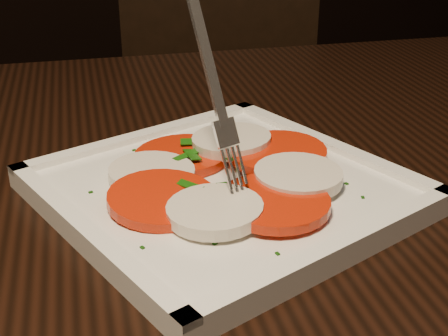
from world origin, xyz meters
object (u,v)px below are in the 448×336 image
at_px(plate, 224,191).
at_px(chair, 220,119).
at_px(table, 277,234).
at_px(fork, 204,73).

bearing_deg(plate, chair, 75.02).
xyz_separation_m(table, plate, (-0.08, -0.08, 0.11)).
relative_size(chair, plate, 3.34).
bearing_deg(chair, plate, -89.71).
height_order(table, fork, fork).
relative_size(table, chair, 1.32).
bearing_deg(fork, chair, 52.46).
height_order(chair, plate, chair).
xyz_separation_m(table, chair, (0.11, 0.65, -0.12)).
bearing_deg(table, plate, -134.99).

